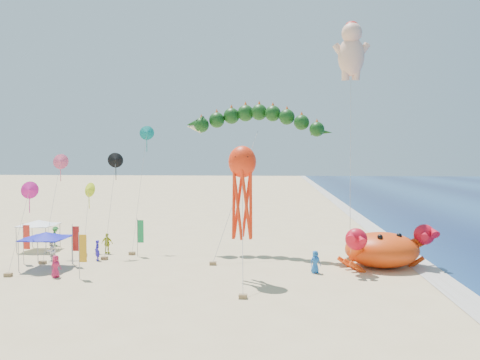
% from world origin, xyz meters
% --- Properties ---
extents(ground, '(320.00, 320.00, 0.00)m').
position_xyz_m(ground, '(0.00, 0.00, 0.00)').
color(ground, '#D1B784').
rests_on(ground, ground).
extents(foam_strip, '(320.00, 320.00, 0.00)m').
position_xyz_m(foam_strip, '(12.00, 0.00, 0.01)').
color(foam_strip, silver).
rests_on(foam_strip, ground).
extents(crab_inflatable, '(7.47, 6.36, 3.28)m').
position_xyz_m(crab_inflatable, '(8.84, 0.73, 1.44)').
color(crab_inflatable, '#E13D0B').
rests_on(crab_inflatable, ground).
extents(dragon_kite, '(12.58, 7.66, 12.53)m').
position_xyz_m(dragon_kite, '(-0.93, 6.06, 11.16)').
color(dragon_kite, '#0E360F').
rests_on(dragon_kite, ground).
extents(cherub_kite, '(2.25, 4.50, 19.82)m').
position_xyz_m(cherub_kite, '(7.21, 6.08, 17.46)').
color(cherub_kite, '#FFBC9B').
rests_on(cherub_kite, ground).
extents(octopus_kite, '(1.88, 5.41, 9.09)m').
position_xyz_m(octopus_kite, '(-1.44, -3.37, 6.43)').
color(octopus_kite, '#FF2F0D').
rests_on(octopus_kite, ground).
extents(canopy_blue, '(3.31, 3.31, 2.71)m').
position_xyz_m(canopy_blue, '(-16.38, -1.26, 2.44)').
color(canopy_blue, gray).
rests_on(canopy_blue, ground).
extents(canopy_white, '(3.19, 3.19, 2.71)m').
position_xyz_m(canopy_white, '(-20.27, 5.07, 2.44)').
color(canopy_white, gray).
rests_on(canopy_white, ground).
extents(feather_flags, '(8.62, 7.35, 3.20)m').
position_xyz_m(feather_flags, '(-13.94, -0.42, 2.01)').
color(feather_flags, gray).
rests_on(feather_flags, ground).
extents(beachgoers, '(24.31, 12.14, 1.81)m').
position_xyz_m(beachgoers, '(-13.68, 2.45, 0.85)').
color(beachgoers, blue).
rests_on(beachgoers, ground).
extents(small_kites, '(7.98, 11.97, 11.17)m').
position_xyz_m(small_kites, '(-14.69, 3.14, 6.80)').
color(small_kites, '#E6198C').
rests_on(small_kites, ground).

